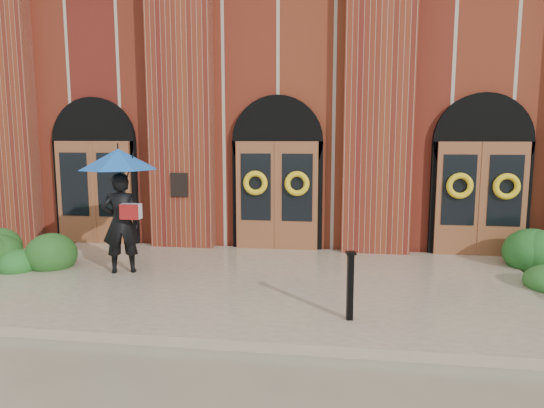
# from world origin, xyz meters

# --- Properties ---
(ground) EXTENTS (90.00, 90.00, 0.00)m
(ground) POSITION_xyz_m (0.00, 0.00, 0.00)
(ground) COLOR gray
(ground) RESTS_ON ground
(landing) EXTENTS (10.00, 5.30, 0.15)m
(landing) POSITION_xyz_m (0.00, 0.15, 0.07)
(landing) COLOR tan
(landing) RESTS_ON ground
(church_building) EXTENTS (16.20, 12.53, 7.00)m
(church_building) POSITION_xyz_m (0.00, 8.78, 3.50)
(church_building) COLOR maroon
(church_building) RESTS_ON ground
(man_with_umbrella) EXTENTS (1.92, 1.92, 2.38)m
(man_with_umbrella) POSITION_xyz_m (-2.69, 0.32, 1.82)
(man_with_umbrella) COLOR black
(man_with_umbrella) RESTS_ON landing
(metal_post) EXTENTS (0.16, 0.16, 1.00)m
(metal_post) POSITION_xyz_m (1.62, -1.56, 0.67)
(metal_post) COLOR black
(metal_post) RESTS_ON landing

